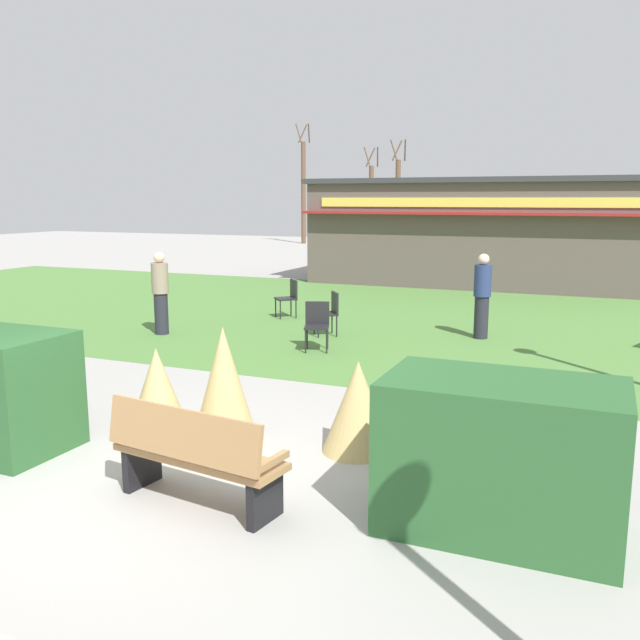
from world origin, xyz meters
The scene contains 18 objects.
ground_plane centered at (0.00, 0.00, 0.00)m, with size 80.00×80.00×0.00m, color #999691.
lawn_patch centered at (0.00, 9.95, 0.00)m, with size 36.00×12.00×0.01m, color #4C7A38.
park_bench centered at (0.53, -0.23, 0.48)m, with size 1.76×0.75×0.95m.
hedge_right centered at (3.12, 0.40, 0.65)m, with size 1.93×1.10×1.29m, color #28562B.
ornamental_grass_behind_left centered at (1.43, 1.62, 0.51)m, with size 0.79×0.79×1.02m, color tan.
ornamental_grass_behind_right centered at (-0.80, 1.05, 0.54)m, with size 0.78×0.78×1.09m, color tan.
ornamental_grass_behind_center centered at (-0.07, 1.30, 0.67)m, with size 0.76×0.76×1.34m, color tan.
food_kiosk centered at (0.01, 17.46, 1.70)m, with size 10.86×4.94×3.38m.
cafe_chair_west centered at (-1.27, 7.40, 0.53)m, with size 0.62×0.62×0.89m.
cafe_chair_east centered at (-2.94, 8.99, 0.53)m, with size 0.62×0.62×0.89m.
cafe_chair_center centered at (-0.97, 6.06, 0.53)m, with size 0.56×0.56×0.89m.
person_strolling centered at (1.61, 8.32, 0.86)m, with size 0.34×0.34×1.69m.
person_standing centered at (-4.50, 6.18, 0.86)m, with size 0.34×0.34×1.69m.
parked_car_west_slot centered at (-3.13, 26.23, 0.64)m, with size 4.20×2.06×1.20m.
parked_car_center_slot centered at (2.14, 26.23, 0.64)m, with size 4.31×2.27×1.20m.
tree_left_bg centered at (-9.17, 33.18, 2.49)m, with size 0.91×0.96×5.71m.
tree_right_bg centered at (-13.64, 33.38, 3.25)m, with size 0.91×0.96×7.23m.
tree_center_bg centered at (-6.91, 31.02, 2.58)m, with size 0.91×0.96×5.89m.
Camera 1 is at (3.81, -5.05, 2.75)m, focal length 37.78 mm.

